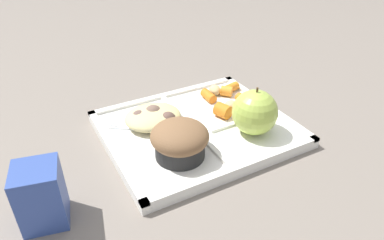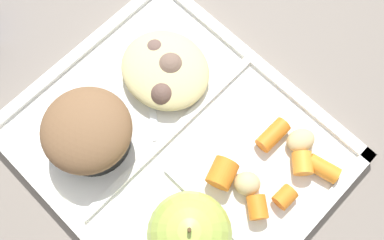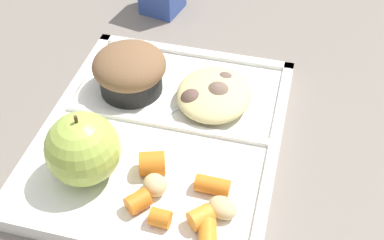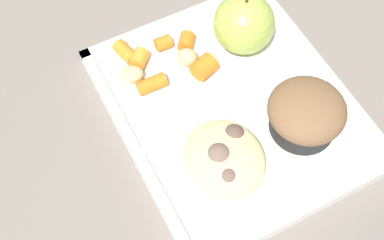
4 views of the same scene
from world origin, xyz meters
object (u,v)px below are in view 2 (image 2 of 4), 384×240
object	(u,v)px
green_apple	(190,234)
bran_muffin	(88,132)
lunch_tray	(177,145)
plastic_fork	(147,67)

from	to	relation	value
green_apple	bran_muffin	world-z (taller)	green_apple
lunch_tray	green_apple	xyz separation A→B (m)	(-0.08, 0.06, 0.05)
plastic_fork	green_apple	bearing A→B (deg)	148.94
bran_muffin	plastic_fork	bearing A→B (deg)	-77.80
green_apple	plastic_fork	world-z (taller)	green_apple
bran_muffin	green_apple	bearing A→B (deg)	-180.00
lunch_tray	bran_muffin	xyz separation A→B (m)	(0.07, 0.06, 0.04)
lunch_tray	plastic_fork	size ratio (longest dim) A/B	2.53
bran_muffin	plastic_fork	world-z (taller)	bran_muffin
green_apple	bran_muffin	xyz separation A→B (m)	(0.15, 0.00, -0.01)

